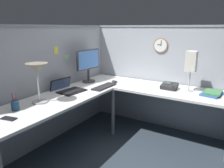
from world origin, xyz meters
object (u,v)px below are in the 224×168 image
at_px(monitor, 88,63).
at_px(keyboard, 104,87).
at_px(cell_phone, 9,119).
at_px(office_phone, 170,86).
at_px(desk_lamp_paper, 191,63).
at_px(desk_lamp_dome, 37,71).
at_px(computer_mouse, 114,81).
at_px(pen_cup, 15,105).
at_px(laptop, 67,89).
at_px(wall_clock, 161,45).
at_px(book_stack, 212,93).

relative_size(monitor, keyboard, 1.16).
relative_size(cell_phone, office_phone, 0.68).
bearing_deg(desk_lamp_paper, desk_lamp_dome, 134.76).
bearing_deg(cell_phone, monitor, -4.03).
height_order(monitor, computer_mouse, monitor).
bearing_deg(pen_cup, keyboard, -14.08).
bearing_deg(keyboard, monitor, 70.97).
distance_m(keyboard, office_phone, 0.90).
xyz_separation_m(laptop, pen_cup, (-0.80, -0.04, 0.03)).
relative_size(monitor, wall_clock, 2.27).
bearing_deg(computer_mouse, book_stack, -85.61).
relative_size(cell_phone, desk_lamp_paper, 0.27).
xyz_separation_m(cell_phone, book_stack, (1.78, -1.50, 0.02)).
xyz_separation_m(monitor, computer_mouse, (0.17, -0.36, -0.28)).
relative_size(keyboard, office_phone, 2.03).
bearing_deg(desk_lamp_paper, keyboard, 111.49).
height_order(office_phone, book_stack, office_phone).
bearing_deg(laptop, desk_lamp_paper, -59.93).
bearing_deg(wall_clock, cell_phone, 161.68).
xyz_separation_m(computer_mouse, cell_phone, (-1.67, 0.14, -0.01)).
xyz_separation_m(office_phone, book_stack, (0.02, -0.53, -0.02)).
bearing_deg(monitor, laptop, -175.67).
xyz_separation_m(pen_cup, book_stack, (1.60, -1.64, -0.03)).
xyz_separation_m(office_phone, desk_lamp_paper, (0.02, -0.25, 0.35)).
bearing_deg(monitor, cell_phone, -171.47).
bearing_deg(book_stack, wall_clock, 68.74).
relative_size(desk_lamp_dome, office_phone, 2.10).
relative_size(keyboard, computer_mouse, 4.13).
bearing_deg(computer_mouse, desk_lamp_dome, 168.19).
bearing_deg(monitor, desk_lamp_paper, -79.07).
bearing_deg(pen_cup, laptop, 2.87).
bearing_deg(computer_mouse, wall_clock, -53.09).
bearing_deg(computer_mouse, pen_cup, 169.37).
bearing_deg(wall_clock, monitor, 122.73).
relative_size(book_stack, desk_lamp_paper, 0.60).
distance_m(monitor, desk_lamp_dome, 1.05).
height_order(computer_mouse, desk_lamp_dome, desk_lamp_dome).
distance_m(monitor, cell_phone, 1.54).
xyz_separation_m(cell_phone, office_phone, (1.76, -0.96, 0.03)).
bearing_deg(desk_lamp_dome, computer_mouse, -11.81).
bearing_deg(book_stack, computer_mouse, 94.39).
xyz_separation_m(desk_lamp_dome, wall_clock, (1.63, -0.81, 0.19)).
height_order(book_stack, desk_lamp_paper, desk_lamp_paper).
xyz_separation_m(pen_cup, wall_clock, (1.92, -0.84, 0.50)).
xyz_separation_m(monitor, keyboard, (-0.14, -0.38, -0.28)).
bearing_deg(book_stack, office_phone, 91.82).
bearing_deg(cell_phone, office_phone, -41.28).
xyz_separation_m(book_stack, wall_clock, (0.31, 0.80, 0.54)).
height_order(keyboard, desk_lamp_paper, desk_lamp_paper).
bearing_deg(office_phone, monitor, 102.31).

